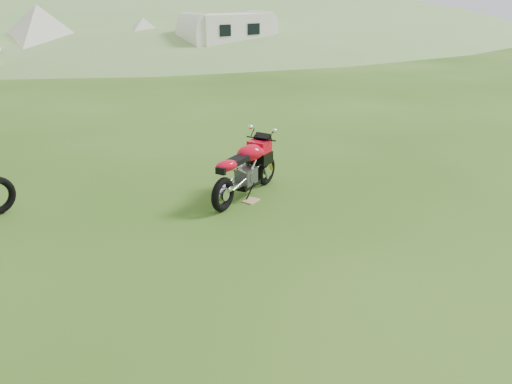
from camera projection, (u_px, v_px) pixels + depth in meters
ground at (291, 255)px, 6.76m from camera, size 120.00×120.00×0.00m
hillside at (202, 29)px, 49.76m from camera, size 80.00×64.00×8.00m
hedgerow at (202, 29)px, 49.76m from camera, size 36.00×1.20×8.60m
sport_motorcycle at (246, 166)px, 8.50m from camera, size 1.93×1.13×1.13m
plywood_board at (251, 201)px, 8.50m from camera, size 0.31×0.28×0.02m
tent_mid at (41, 36)px, 24.59m from camera, size 3.59×3.59×2.74m
tent_right at (144, 38)px, 25.95m from camera, size 3.20×3.20×2.33m
caravan at (229, 37)px, 25.71m from camera, size 5.13×2.30×2.40m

